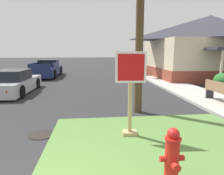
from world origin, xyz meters
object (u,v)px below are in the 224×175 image
(parked_sedan_silver, at_px, (13,83))
(street_bench, at_px, (219,91))
(fire_hydrant, at_px, (172,159))
(manhole_cover, at_px, (42,134))
(stop_sign, at_px, (130,95))
(pickup_truck_navy, at_px, (48,70))

(parked_sedan_silver, bearing_deg, street_bench, -19.51)
(fire_hydrant, xyz_separation_m, manhole_cover, (-2.56, 2.41, -0.53))
(fire_hydrant, distance_m, stop_sign, 2.09)
(manhole_cover, distance_m, parked_sedan_silver, 6.43)
(street_bench, bearing_deg, parked_sedan_silver, 160.49)
(parked_sedan_silver, bearing_deg, manhole_cover, -63.88)
(stop_sign, height_order, street_bench, stop_sign)
(stop_sign, distance_m, street_bench, 5.19)
(stop_sign, relative_size, manhole_cover, 3.00)
(fire_hydrant, relative_size, stop_sign, 0.46)
(fire_hydrant, xyz_separation_m, stop_sign, (-0.27, 1.99, 0.57))
(fire_hydrant, distance_m, street_bench, 6.29)
(parked_sedan_silver, relative_size, pickup_truck_navy, 0.78)
(fire_hydrant, bearing_deg, manhole_cover, 136.74)
(stop_sign, xyz_separation_m, manhole_cover, (-2.28, 0.41, -1.10))
(manhole_cover, distance_m, pickup_truck_navy, 13.36)
(stop_sign, xyz_separation_m, parked_sedan_silver, (-5.10, 6.16, -0.56))
(street_bench, bearing_deg, stop_sign, -146.87)
(pickup_truck_navy, bearing_deg, stop_sign, -70.15)
(manhole_cover, xyz_separation_m, pickup_truck_navy, (-2.59, 13.09, 0.61))
(parked_sedan_silver, xyz_separation_m, street_bench, (9.43, -3.34, 0.04))
(fire_hydrant, bearing_deg, pickup_truck_navy, 108.37)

